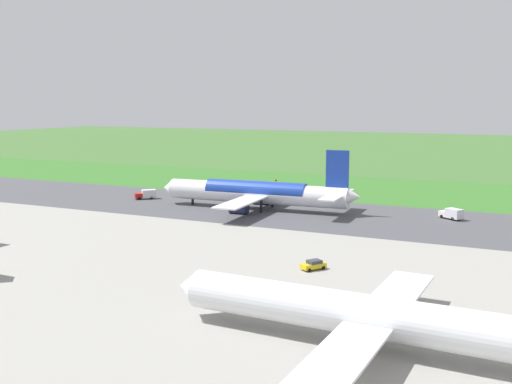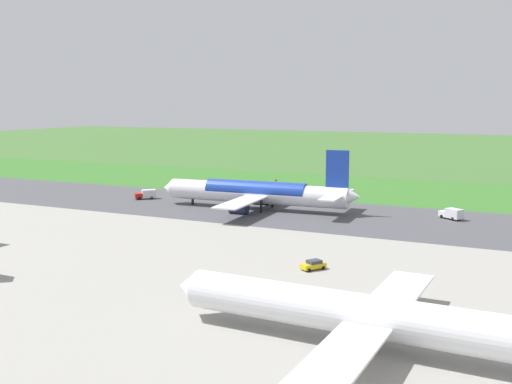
{
  "view_description": "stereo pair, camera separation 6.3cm",
  "coord_description": "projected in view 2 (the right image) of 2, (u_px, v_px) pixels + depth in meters",
  "views": [
    {
      "loc": [
        -63.28,
        138.24,
        27.33
      ],
      "look_at": [
        2.28,
        0.0,
        4.5
      ],
      "focal_mm": 42.61,
      "sensor_mm": 36.0,
      "label": 1
    },
    {
      "loc": [
        -63.33,
        138.21,
        27.33
      ],
      "look_at": [
        2.28,
        0.0,
        4.5
      ],
      "focal_mm": 42.61,
      "sensor_mm": 36.0,
      "label": 2
    }
  ],
  "objects": [
    {
      "name": "service_car_followme",
      "position": [
        313.0,
        265.0,
        99.45
      ],
      "size": [
        3.83,
        4.49,
        1.62
      ],
      "color": "gold",
      "rests_on": "ground"
    },
    {
      "name": "service_truck_fuel",
      "position": [
        452.0,
        214.0,
        141.71
      ],
      "size": [
        6.03,
        5.19,
        2.65
      ],
      "color": "silver",
      "rests_on": "ground"
    },
    {
      "name": "ground_plane",
      "position": [
        264.0,
        210.0,
        154.39
      ],
      "size": [
        800.0,
        800.0,
        0.0
      ],
      "primitive_type": "plane",
      "color": "#3D662D"
    },
    {
      "name": "apron_concrete",
      "position": [
        75.0,
        282.0,
        92.55
      ],
      "size": [
        440.0,
        110.0,
        0.05
      ],
      "primitive_type": "cube",
      "color": "gray",
      "rests_on": "ground"
    },
    {
      "name": "traffic_cone_orange",
      "position": [
        255.0,
        186.0,
        197.41
      ],
      "size": [
        0.4,
        0.4,
        0.55
      ],
      "primitive_type": "cone",
      "color": "orange",
      "rests_on": "ground"
    },
    {
      "name": "grass_verge_foreground",
      "position": [
        315.0,
        191.0,
        187.89
      ],
      "size": [
        600.0,
        80.0,
        0.04
      ],
      "primitive_type": "cube",
      "color": "#346B27",
      "rests_on": "ground"
    },
    {
      "name": "airliner_parked_near",
      "position": [
        368.0,
        315.0,
        67.15
      ],
      "size": [
        49.42,
        40.36,
        14.44
      ],
      "color": "white",
      "rests_on": "ground"
    },
    {
      "name": "no_stopping_sign",
      "position": [
        276.0,
        182.0,
        196.1
      ],
      "size": [
        0.6,
        0.1,
        2.4
      ],
      "color": "slate",
      "rests_on": "ground"
    },
    {
      "name": "service_truck_baggage",
      "position": [
        146.0,
        194.0,
        171.49
      ],
      "size": [
        5.72,
        5.66,
        2.65
      ],
      "color": "#B21914",
      "rests_on": "ground"
    },
    {
      "name": "airliner_main",
      "position": [
        257.0,
        193.0,
        154.57
      ],
      "size": [
        54.13,
        44.28,
        15.88
      ],
      "color": "white",
      "rests_on": "ground"
    },
    {
      "name": "runway_asphalt",
      "position": [
        264.0,
        210.0,
        154.38
      ],
      "size": [
        600.0,
        40.1,
        0.06
      ],
      "primitive_type": "cube",
      "color": "#47474C",
      "rests_on": "ground"
    }
  ]
}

